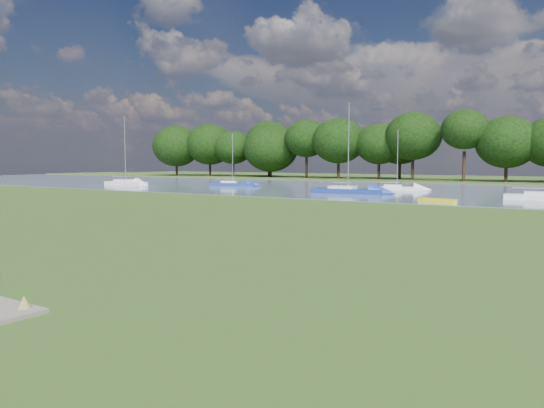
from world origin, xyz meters
The scene contains 9 objects.
ground centered at (0.00, 0.00, 0.00)m, with size 220.00×220.00×0.00m, color #506227.
river centered at (0.00, 42.00, 0.00)m, with size 220.00×40.00×0.10m, color slate.
far_bank centered at (0.00, 72.00, 0.00)m, with size 220.00×20.00×0.40m, color #4C6626.
kayak centered at (0.42, 24.24, 0.21)m, with size 3.17×0.74×0.32m, color yellow.
tree_line centered at (-12.91, 68.00, 7.16)m, with size 117.71×9.91×11.99m.
sailboat_0 centered at (-8.69, 39.59, 0.44)m, with size 5.96×3.25×6.93m.
sailboat_1 centered at (-44.01, 30.26, 0.56)m, with size 6.75×1.95×9.49m.
sailboat_4 centered at (-30.38, 36.64, 0.49)m, with size 6.13×4.03×7.05m.
sailboat_5 centered at (-10.87, 30.97, 0.52)m, with size 7.76×2.72×9.41m.
Camera 1 is at (12.93, -19.55, 3.49)m, focal length 35.00 mm.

